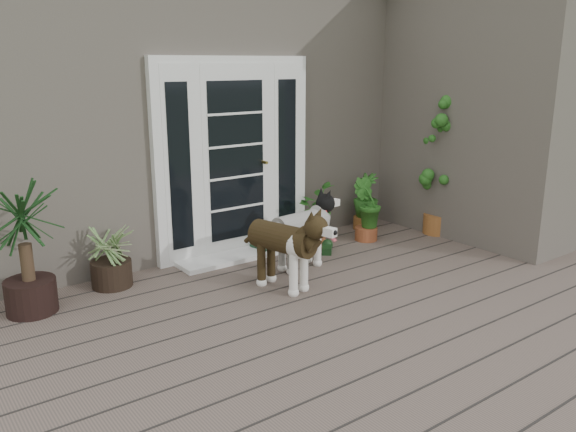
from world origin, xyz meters
TOP-DOWN VIEW (x-y plane):
  - deck at (0.00, 0.40)m, footprint 6.20×4.60m
  - house_main at (0.00, 4.65)m, footprint 7.40×4.00m
  - house_wing at (2.90, 1.50)m, footprint 1.60×2.40m
  - door_unit at (-0.20, 2.60)m, footprint 1.90×0.14m
  - door_step at (-0.20, 2.40)m, footprint 1.60×0.40m
  - brindle_dog at (-0.43, 1.38)m, footprint 0.58×0.93m
  - white_dog at (0.05, 1.73)m, footprint 0.85×0.43m
  - spider_plant at (-1.72, 2.40)m, footprint 0.84×0.84m
  - yucca at (-2.49, 2.22)m, footprint 0.98×0.98m
  - herb_a at (0.70, 2.29)m, footprint 0.69×0.69m
  - herb_b at (1.28, 2.03)m, footprint 0.51×0.51m
  - herb_c at (1.62, 2.40)m, footprint 0.40×0.40m
  - sapling at (2.19, 1.72)m, footprint 0.55×0.55m
  - clog_left at (-0.00, 2.40)m, footprint 0.18×0.33m
  - clog_right at (0.61, 1.97)m, footprint 0.33×0.34m

SIDE VIEW (x-z plane):
  - deck at x=0.00m, z-range 0.00..0.12m
  - door_step at x=-0.20m, z-range 0.12..0.17m
  - clog_left at x=0.00m, z-range 0.12..0.21m
  - clog_right at x=0.61m, z-range 0.12..0.22m
  - herb_b at x=1.28m, z-range 0.12..0.66m
  - herb_c at x=1.62m, z-range 0.12..0.70m
  - herb_a at x=0.70m, z-range 0.12..0.76m
  - spider_plant at x=-1.72m, z-range 0.12..0.80m
  - white_dog at x=0.05m, z-range 0.12..0.80m
  - brindle_dog at x=-0.43m, z-range 0.12..0.84m
  - yucca at x=-2.49m, z-range 0.12..1.29m
  - sapling at x=2.19m, z-range 0.12..1.89m
  - door_unit at x=-0.20m, z-range 0.12..2.27m
  - house_main at x=0.00m, z-range 0.00..3.10m
  - house_wing at x=2.90m, z-range 0.00..3.10m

